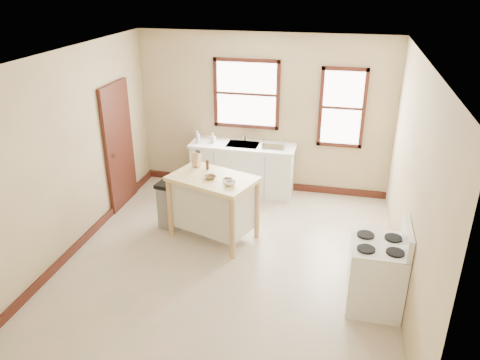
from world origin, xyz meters
name	(u,v)px	position (x,y,z in m)	size (l,w,h in m)	color
floor	(230,259)	(0.00, 0.00, 0.00)	(5.00, 5.00, 0.00)	#B7AA91
ceiling	(227,57)	(0.00, 0.00, 2.80)	(5.00, 5.00, 0.00)	white
wall_back	(263,114)	(0.00, 2.50, 1.40)	(4.50, 0.04, 2.80)	tan
wall_left	(71,153)	(-2.25, 0.00, 1.40)	(0.04, 5.00, 2.80)	tan
wall_right	(412,184)	(2.25, 0.00, 1.40)	(0.04, 5.00, 2.80)	tan
window_main	(246,94)	(-0.30, 2.48, 1.75)	(1.17, 0.06, 1.22)	black
window_side	(342,108)	(1.35, 2.48, 1.60)	(0.77, 0.06, 1.37)	black
door_left	(119,146)	(-2.21, 1.30, 1.05)	(0.06, 0.90, 2.10)	black
baseboard_back	(261,184)	(0.00, 2.47, 0.06)	(4.50, 0.04, 0.12)	black
baseboard_left	(86,237)	(-2.22, 0.00, 0.06)	(0.04, 5.00, 0.12)	black
sink_counter	(243,168)	(-0.30, 2.20, 0.46)	(1.86, 0.62, 0.92)	silver
faucet	(245,135)	(-0.30, 2.38, 1.03)	(0.03, 0.03, 0.22)	silver
soap_bottle_a	(198,137)	(-1.10, 2.10, 1.03)	(0.09, 0.09, 0.22)	#B2B2B2
soap_bottle_b	(213,138)	(-0.84, 2.17, 1.01)	(0.08, 0.08, 0.18)	#B2B2B2
dish_rack	(274,145)	(0.26, 2.15, 0.97)	(0.40, 0.30, 0.10)	silver
kitchen_island	(213,208)	(-0.38, 0.54, 0.50)	(1.21, 0.77, 0.99)	#EAD18A
knife_block	(197,160)	(-0.72, 0.89, 1.09)	(0.10, 0.10, 0.20)	tan
pepper_grinder	(207,165)	(-0.53, 0.81, 1.07)	(0.04, 0.04, 0.15)	#3F2011
bowl_a	(210,177)	(-0.40, 0.49, 1.01)	(0.16, 0.16, 0.04)	brown
bowl_b	(228,180)	(-0.13, 0.45, 1.01)	(0.14, 0.14, 0.04)	brown
bowl_c	(230,183)	(-0.07, 0.34, 1.02)	(0.17, 0.17, 0.05)	white
trash_bin	(171,205)	(-1.11, 0.69, 0.38)	(0.39, 0.33, 0.75)	gray
gas_stove	(377,265)	(1.93, -0.56, 0.56)	(0.69, 0.69, 1.12)	white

